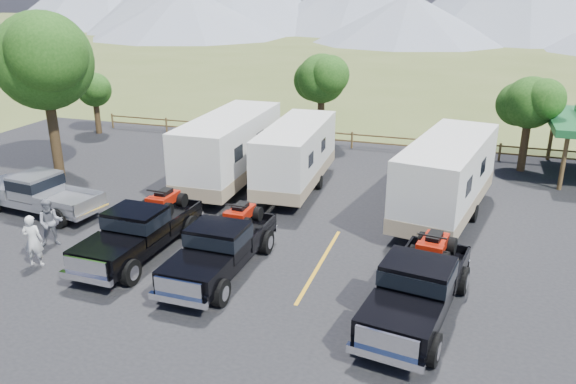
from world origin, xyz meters
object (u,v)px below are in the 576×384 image
(trailer_left, at_px, (230,150))
(person_a, at_px, (33,241))
(trailer_center, at_px, (296,156))
(pickup_silver, at_px, (40,193))
(tree_big_nw, at_px, (43,61))
(trailer_right, at_px, (446,179))
(rig_right, at_px, (419,285))
(person_b, at_px, (50,223))
(rig_left, at_px, (141,229))
(rig_center, at_px, (222,245))

(trailer_left, xyz_separation_m, person_a, (-2.94, -9.40, -0.82))
(trailer_center, relative_size, pickup_silver, 1.50)
(tree_big_nw, xyz_separation_m, trailer_center, (11.55, 1.84, -4.00))
(trailer_right, bearing_deg, tree_big_nw, -168.69)
(rig_right, height_order, trailer_left, trailer_left)
(trailer_right, distance_m, pickup_silver, 16.27)
(rig_right, relative_size, trailer_left, 0.65)
(trailer_center, distance_m, trailer_right, 6.83)
(person_b, bearing_deg, rig_right, -38.61)
(person_b, bearing_deg, trailer_center, 16.48)
(rig_left, height_order, rig_right, rig_right)
(rig_left, relative_size, trailer_center, 0.68)
(trailer_left, height_order, trailer_right, trailer_left)
(rig_left, relative_size, pickup_silver, 1.02)
(rig_left, bearing_deg, rig_right, -4.29)
(trailer_right, bearing_deg, rig_right, -81.55)
(tree_big_nw, bearing_deg, rig_center, -29.06)
(rig_center, height_order, trailer_center, trailer_center)
(pickup_silver, relative_size, person_a, 3.20)
(tree_big_nw, relative_size, person_a, 4.38)
(trailer_left, relative_size, person_a, 5.26)
(trailer_left, distance_m, pickup_silver, 8.20)
(pickup_silver, distance_m, person_a, 4.87)
(tree_big_nw, xyz_separation_m, rig_right, (17.93, -7.19, -4.60))
(trailer_left, bearing_deg, trailer_right, -7.23)
(tree_big_nw, relative_size, rig_left, 1.34)
(tree_big_nw, bearing_deg, trailer_right, 0.87)
(tree_big_nw, distance_m, rig_left, 11.47)
(rig_center, distance_m, trailer_left, 8.47)
(tree_big_nw, bearing_deg, rig_left, -36.04)
(tree_big_nw, distance_m, person_a, 10.85)
(rig_left, bearing_deg, person_b, -171.60)
(rig_left, bearing_deg, trailer_left, 91.58)
(rig_left, distance_m, rig_center, 3.18)
(rig_left, bearing_deg, tree_big_nw, 145.79)
(rig_center, xyz_separation_m, trailer_center, (-0.11, 8.32, 0.65))
(rig_left, height_order, rig_center, rig_left)
(person_a, bearing_deg, tree_big_nw, -74.51)
(person_a, bearing_deg, rig_right, 164.68)
(rig_center, height_order, trailer_left, trailer_left)
(rig_center, relative_size, person_b, 3.27)
(rig_center, bearing_deg, rig_left, 175.67)
(rig_left, xyz_separation_m, trailer_center, (3.06, 8.02, 0.63))
(rig_left, relative_size, person_b, 3.35)
(rig_left, relative_size, rig_right, 0.95)
(trailer_right, bearing_deg, rig_center, -123.61)
(rig_center, relative_size, trailer_left, 0.61)
(rig_right, xyz_separation_m, trailer_center, (-6.38, 9.03, 0.60))
(rig_left, bearing_deg, pickup_silver, 163.54)
(trailer_right, bearing_deg, pickup_silver, -153.49)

